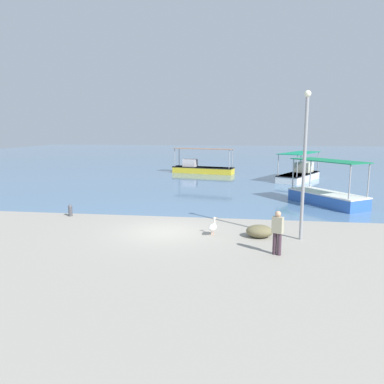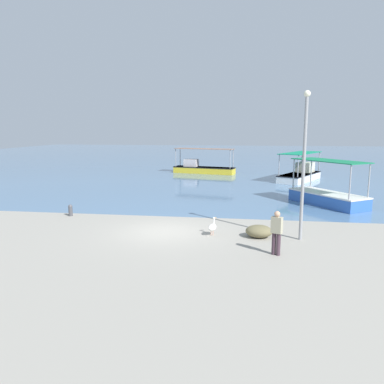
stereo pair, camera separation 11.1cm
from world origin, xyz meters
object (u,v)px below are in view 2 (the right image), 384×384
object	(u,v)px
pelican	(212,227)
lamp_post	(304,159)
fishing_boat_near_left	(301,174)
net_pile	(259,231)
fishing_boat_far_right	(327,196)
fisherman_standing	(277,232)
fishing_boat_outer	(202,168)
mooring_bollard	(70,210)

from	to	relation	value
pelican	lamp_post	world-z (taller)	lamp_post
fishing_boat_near_left	net_pile	distance (m)	19.80
fishing_boat_far_right	lamp_post	bearing A→B (deg)	-108.86
lamp_post	fisherman_standing	distance (m)	3.57
fishing_boat_near_left	pelican	world-z (taller)	fishing_boat_near_left
fishing_boat_outer	mooring_bollard	xyz separation A→B (m)	(-4.79, -20.96, -0.26)
pelican	net_pile	world-z (taller)	pelican
fishing_boat_far_right	pelican	bearing A→B (deg)	-129.81
fishing_boat_outer	fisherman_standing	xyz separation A→B (m)	(5.83, -25.90, 0.31)
fishing_boat_far_right	fisherman_standing	xyz separation A→B (m)	(-3.89, -10.10, 0.34)
pelican	fishing_boat_near_left	bearing A→B (deg)	71.57
pelican	fishing_boat_outer	bearing A→B (deg)	97.77
net_pile	lamp_post	bearing A→B (deg)	-3.12
fishing_boat_far_right	lamp_post	xyz separation A→B (m)	(-2.71, -7.92, 2.92)
lamp_post	net_pile	xyz separation A→B (m)	(-1.74, 0.09, -3.21)
fishing_boat_near_left	mooring_bollard	bearing A→B (deg)	-130.93
lamp_post	net_pile	distance (m)	3.65
fishing_boat_far_right	fishing_boat_near_left	bearing A→B (deg)	90.37
fishing_boat_far_right	fisherman_standing	bearing A→B (deg)	-111.06
net_pile	fishing_boat_far_right	bearing A→B (deg)	60.39
fishing_boat_far_right	lamp_post	world-z (taller)	lamp_post
lamp_post	mooring_bollard	world-z (taller)	lamp_post
fishing_boat_outer	lamp_post	size ratio (longest dim) A/B	1.09
fisherman_standing	fishing_boat_near_left	bearing A→B (deg)	79.97
fishing_boat_near_left	fishing_boat_far_right	size ratio (longest dim) A/B	1.23
mooring_bollard	fisherman_standing	xyz separation A→B (m)	(10.61, -4.94, 0.57)
fishing_boat_outer	pelican	bearing A→B (deg)	-82.23
fisherman_standing	pelican	bearing A→B (deg)	138.53
fishing_boat_near_left	fisherman_standing	xyz separation A→B (m)	(-3.82, -21.58, 0.29)
mooring_bollard	net_pile	distance (m)	10.40
lamp_post	fisherman_standing	xyz separation A→B (m)	(-1.18, -2.18, -2.57)
fishing_boat_far_right	net_pile	distance (m)	9.01
lamp_post	fishing_boat_far_right	bearing A→B (deg)	71.14
pelican	net_pile	bearing A→B (deg)	-0.88
lamp_post	pelican	bearing A→B (deg)	178.09
mooring_bollard	fisherman_standing	distance (m)	11.72
pelican	net_pile	size ratio (longest dim) A/B	0.68
mooring_bollard	net_pile	world-z (taller)	mooring_bollard
fishing_boat_outer	pelican	world-z (taller)	fishing_boat_outer
fishing_boat_near_left	fishing_boat_far_right	world-z (taller)	fishing_boat_far_right
fishing_boat_near_left	fisherman_standing	bearing A→B (deg)	-100.03
fishing_boat_far_right	fisherman_standing	distance (m)	10.83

